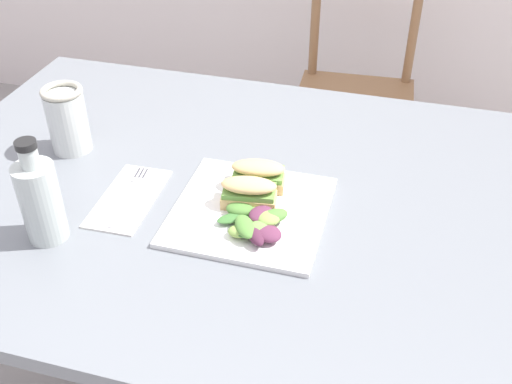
{
  "coord_description": "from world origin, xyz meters",
  "views": [
    {
      "loc": [
        0.44,
        -0.71,
        1.43
      ],
      "look_at": [
        0.2,
        0.17,
        0.76
      ],
      "focal_mm": 42.53,
      "sensor_mm": 36.0,
      "label": 1
    }
  ],
  "objects_px": {
    "fork_on_napkin": "(132,191)",
    "mason_jar_iced_tea": "(68,122)",
    "sandwich_half_front": "(249,192)",
    "sandwich_half_back": "(258,174)",
    "plate_lunch": "(250,211)",
    "chair_wooden_far": "(355,95)",
    "bottle_cold_brew": "(41,204)",
    "dining_table": "(212,234)"
  },
  "relations": [
    {
      "from": "sandwich_half_front",
      "to": "bottle_cold_brew",
      "type": "bearing_deg",
      "value": -152.01
    },
    {
      "from": "sandwich_half_front",
      "to": "mason_jar_iced_tea",
      "type": "xyz_separation_m",
      "value": [
        -0.42,
        0.1,
        0.03
      ]
    },
    {
      "from": "chair_wooden_far",
      "to": "bottle_cold_brew",
      "type": "height_order",
      "value": "bottle_cold_brew"
    },
    {
      "from": "plate_lunch",
      "to": "fork_on_napkin",
      "type": "distance_m",
      "value": 0.23
    },
    {
      "from": "chair_wooden_far",
      "to": "sandwich_half_front",
      "type": "height_order",
      "value": "chair_wooden_far"
    },
    {
      "from": "chair_wooden_far",
      "to": "sandwich_half_front",
      "type": "relative_size",
      "value": 8.14
    },
    {
      "from": "chair_wooden_far",
      "to": "mason_jar_iced_tea",
      "type": "xyz_separation_m",
      "value": [
        -0.49,
        -0.98,
        0.36
      ]
    },
    {
      "from": "fork_on_napkin",
      "to": "sandwich_half_front",
      "type": "bearing_deg",
      "value": 3.84
    },
    {
      "from": "sandwich_half_back",
      "to": "bottle_cold_brew",
      "type": "xyz_separation_m",
      "value": [
        -0.32,
        -0.23,
        0.03
      ]
    },
    {
      "from": "dining_table",
      "to": "chair_wooden_far",
      "type": "distance_m",
      "value": 1.05
    },
    {
      "from": "sandwich_half_front",
      "to": "sandwich_half_back",
      "type": "bearing_deg",
      "value": 88.73
    },
    {
      "from": "chair_wooden_far",
      "to": "sandwich_half_back",
      "type": "height_order",
      "value": "chair_wooden_far"
    },
    {
      "from": "dining_table",
      "to": "fork_on_napkin",
      "type": "bearing_deg",
      "value": -153.97
    },
    {
      "from": "dining_table",
      "to": "fork_on_napkin",
      "type": "height_order",
      "value": "fork_on_napkin"
    },
    {
      "from": "chair_wooden_far",
      "to": "sandwich_half_front",
      "type": "bearing_deg",
      "value": -93.89
    },
    {
      "from": "dining_table",
      "to": "mason_jar_iced_tea",
      "type": "relative_size",
      "value": 8.43
    },
    {
      "from": "sandwich_half_front",
      "to": "sandwich_half_back",
      "type": "height_order",
      "value": "same"
    },
    {
      "from": "plate_lunch",
      "to": "fork_on_napkin",
      "type": "relative_size",
      "value": 1.48
    },
    {
      "from": "dining_table",
      "to": "bottle_cold_brew",
      "type": "distance_m",
      "value": 0.36
    },
    {
      "from": "chair_wooden_far",
      "to": "bottle_cold_brew",
      "type": "distance_m",
      "value": 1.35
    },
    {
      "from": "dining_table",
      "to": "sandwich_half_back",
      "type": "xyz_separation_m",
      "value": [
        0.1,
        0.01,
        0.16
      ]
    },
    {
      "from": "mason_jar_iced_tea",
      "to": "chair_wooden_far",
      "type": "bearing_deg",
      "value": 63.36
    },
    {
      "from": "sandwich_half_front",
      "to": "bottle_cold_brew",
      "type": "distance_m",
      "value": 0.36
    },
    {
      "from": "dining_table",
      "to": "plate_lunch",
      "type": "height_order",
      "value": "plate_lunch"
    },
    {
      "from": "plate_lunch",
      "to": "mason_jar_iced_tea",
      "type": "relative_size",
      "value": 1.94
    },
    {
      "from": "dining_table",
      "to": "mason_jar_iced_tea",
      "type": "distance_m",
      "value": 0.38
    },
    {
      "from": "plate_lunch",
      "to": "mason_jar_iced_tea",
      "type": "xyz_separation_m",
      "value": [
        -0.42,
        0.11,
        0.06
      ]
    },
    {
      "from": "plate_lunch",
      "to": "bottle_cold_brew",
      "type": "distance_m",
      "value": 0.36
    },
    {
      "from": "bottle_cold_brew",
      "to": "dining_table",
      "type": "bearing_deg",
      "value": 44.7
    },
    {
      "from": "dining_table",
      "to": "chair_wooden_far",
      "type": "height_order",
      "value": "chair_wooden_far"
    },
    {
      "from": "mason_jar_iced_tea",
      "to": "bottle_cold_brew",
      "type": "bearing_deg",
      "value": -68.92
    },
    {
      "from": "fork_on_napkin",
      "to": "mason_jar_iced_tea",
      "type": "xyz_separation_m",
      "value": [
        -0.19,
        0.11,
        0.06
      ]
    },
    {
      "from": "plate_lunch",
      "to": "sandwich_half_front",
      "type": "bearing_deg",
      "value": 113.52
    },
    {
      "from": "sandwich_half_front",
      "to": "bottle_cold_brew",
      "type": "height_order",
      "value": "bottle_cold_brew"
    },
    {
      "from": "fork_on_napkin",
      "to": "bottle_cold_brew",
      "type": "distance_m",
      "value": 0.19
    },
    {
      "from": "sandwich_half_front",
      "to": "plate_lunch",
      "type": "bearing_deg",
      "value": -66.48
    },
    {
      "from": "chair_wooden_far",
      "to": "fork_on_napkin",
      "type": "xyz_separation_m",
      "value": [
        -0.3,
        -1.09,
        0.3
      ]
    },
    {
      "from": "fork_on_napkin",
      "to": "mason_jar_iced_tea",
      "type": "height_order",
      "value": "mason_jar_iced_tea"
    },
    {
      "from": "dining_table",
      "to": "sandwich_half_front",
      "type": "bearing_deg",
      "value": -27.79
    },
    {
      "from": "chair_wooden_far",
      "to": "bottle_cold_brew",
      "type": "bearing_deg",
      "value": -107.34
    },
    {
      "from": "sandwich_half_back",
      "to": "bottle_cold_brew",
      "type": "bearing_deg",
      "value": -144.49
    },
    {
      "from": "sandwich_half_front",
      "to": "fork_on_napkin",
      "type": "relative_size",
      "value": 0.57
    }
  ]
}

